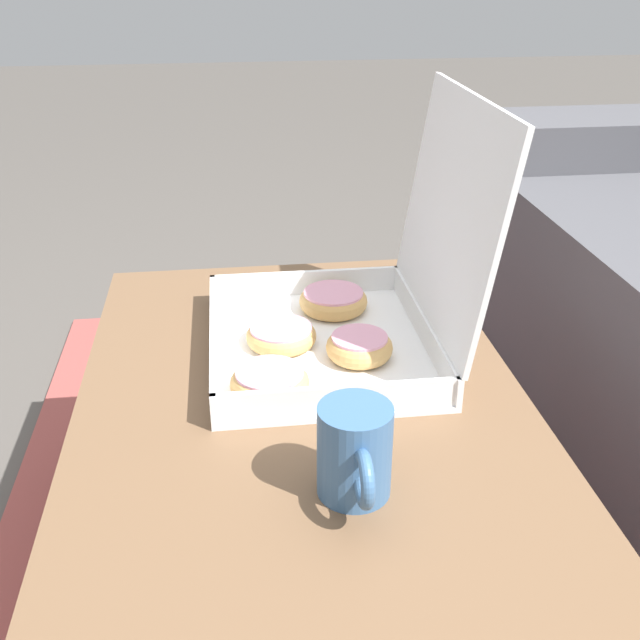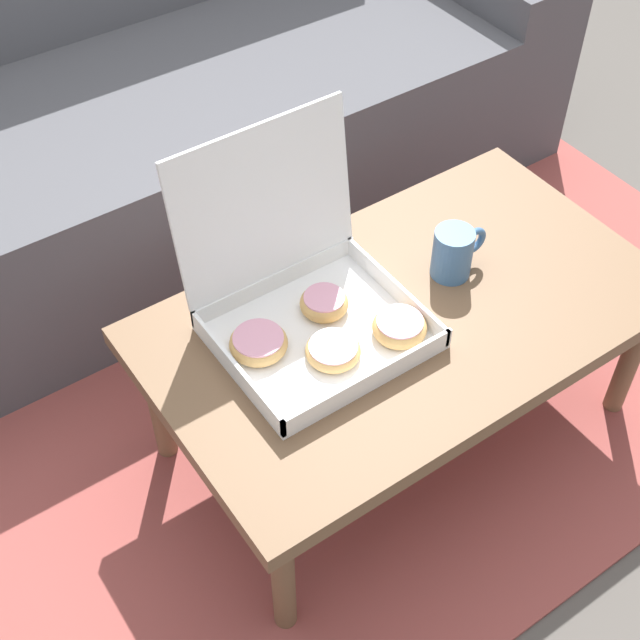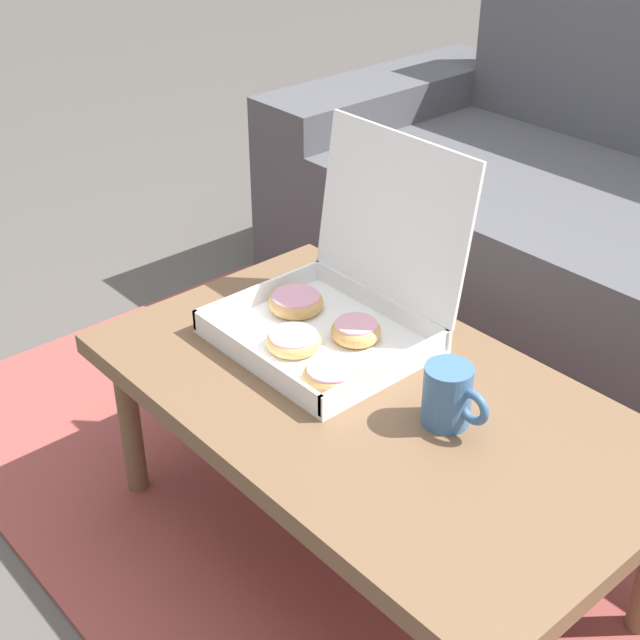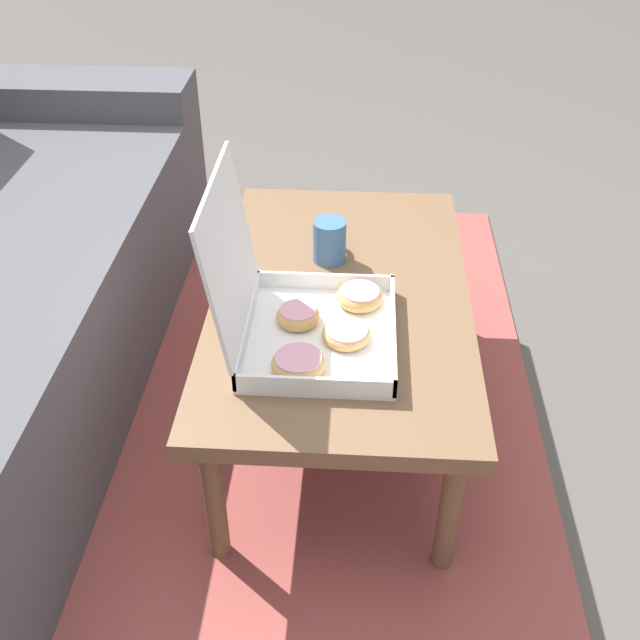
% 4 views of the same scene
% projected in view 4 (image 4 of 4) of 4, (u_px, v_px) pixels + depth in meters
% --- Properties ---
extents(ground_plane, '(12.00, 12.00, 0.00)m').
position_uv_depth(ground_plane, '(270.00, 410.00, 2.00)').
color(ground_plane, '#514C47').
extents(area_rug, '(2.22, 2.01, 0.01)m').
position_uv_depth(area_rug, '(159.00, 404.00, 2.01)').
color(area_rug, '#994742').
rests_on(area_rug, ground_plane).
extents(coffee_table, '(1.03, 0.60, 0.39)m').
position_uv_depth(coffee_table, '(341.00, 305.00, 1.78)').
color(coffee_table, brown).
rests_on(coffee_table, ground_plane).
extents(pastry_box, '(0.38, 0.37, 0.37)m').
position_uv_depth(pastry_box, '(303.00, 313.00, 1.58)').
color(pastry_box, white).
rests_on(pastry_box, coffee_table).
extents(coffee_mug, '(0.13, 0.08, 0.11)m').
position_uv_depth(coffee_mug, '(330.00, 240.00, 1.84)').
color(coffee_mug, '#3D6693').
rests_on(coffee_mug, coffee_table).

